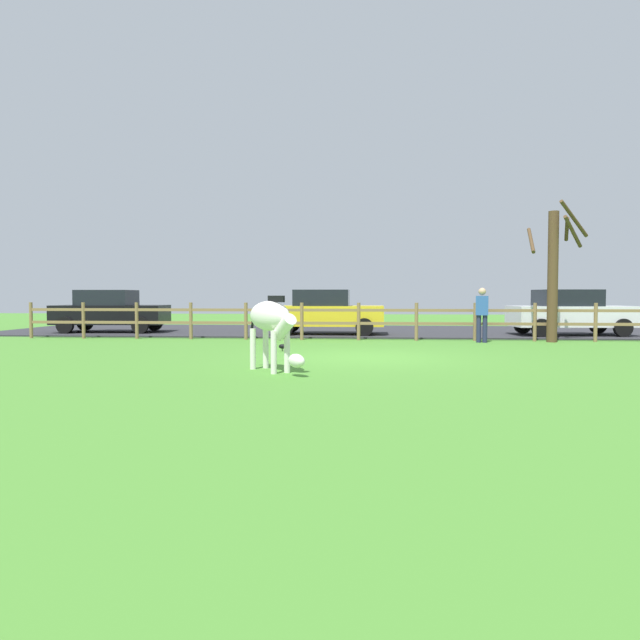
# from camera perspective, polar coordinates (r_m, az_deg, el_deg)

# --- Properties ---
(ground_plane) EXTENTS (60.00, 60.00, 0.00)m
(ground_plane) POSITION_cam_1_polar(r_m,az_deg,el_deg) (13.21, 4.30, -3.70)
(ground_plane) COLOR #47842D
(parking_asphalt) EXTENTS (28.00, 7.40, 0.05)m
(parking_asphalt) POSITION_cam_1_polar(r_m,az_deg,el_deg) (22.48, 4.49, -1.09)
(parking_asphalt) COLOR #2D2D33
(parking_asphalt) RESTS_ON ground_plane
(paddock_fence) EXTENTS (21.74, 0.11, 1.18)m
(paddock_fence) POSITION_cam_1_polar(r_m,az_deg,el_deg) (18.15, 3.85, 0.11)
(paddock_fence) COLOR olive
(paddock_fence) RESTS_ON ground_plane
(bare_tree) EXTENTS (1.76, 1.74, 4.14)m
(bare_tree) POSITION_cam_1_polar(r_m,az_deg,el_deg) (18.71, 22.14, 4.58)
(bare_tree) COLOR #513A23
(bare_tree) RESTS_ON ground_plane
(zebra) EXTENTS (1.39, 1.60, 1.41)m
(zebra) POSITION_cam_1_polar(r_m,az_deg,el_deg) (10.70, -4.81, -0.18)
(zebra) COLOR white
(zebra) RESTS_ON ground_plane
(crow_on_grass) EXTENTS (0.21, 0.10, 0.20)m
(crow_on_grass) POSITION_cam_1_polar(r_m,az_deg,el_deg) (14.62, -3.71, -2.61)
(crow_on_grass) COLOR black
(crow_on_grass) RESTS_ON ground_plane
(parked_car_yellow) EXTENTS (4.01, 1.90, 1.56)m
(parked_car_yellow) POSITION_cam_1_polar(r_m,az_deg,el_deg) (20.24, 0.52, 0.84)
(parked_car_yellow) COLOR yellow
(parked_car_yellow) RESTS_ON parking_asphalt
(parked_car_white) EXTENTS (4.13, 2.15, 1.56)m
(parked_car_white) POSITION_cam_1_polar(r_m,az_deg,el_deg) (21.48, 23.51, 0.73)
(parked_car_white) COLOR white
(parked_car_white) RESTS_ON parking_asphalt
(parked_car_black) EXTENTS (4.11, 2.10, 1.56)m
(parked_car_black) POSITION_cam_1_polar(r_m,az_deg,el_deg) (22.72, -20.05, 0.87)
(parked_car_black) COLOR black
(parked_car_black) RESTS_ON parking_asphalt
(visitor_near_fence) EXTENTS (0.40, 0.29, 1.64)m
(visitor_near_fence) POSITION_cam_1_polar(r_m,az_deg,el_deg) (17.86, 15.75, 0.74)
(visitor_near_fence) COLOR #232847
(visitor_near_fence) RESTS_ON ground_plane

